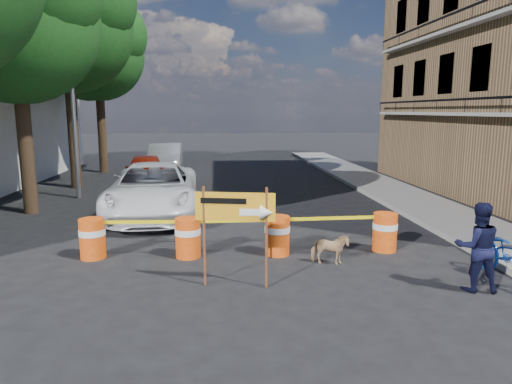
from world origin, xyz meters
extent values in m
plane|color=black|center=(0.00, 0.00, 0.00)|extent=(120.00, 120.00, 0.00)
cube|color=gray|center=(6.20, 6.00, 0.07)|extent=(2.40, 40.00, 0.15)
cylinder|color=#332316|center=(-6.80, 7.00, 2.38)|extent=(0.44, 0.44, 4.76)
sphere|color=#1A4C15|center=(-6.80, 7.00, 5.95)|extent=(5.00, 5.00, 5.00)
sphere|color=#1A4C15|center=(-7.55, 7.62, 5.27)|extent=(3.50, 3.50, 3.50)
cylinder|color=#332316|center=(-6.80, 12.00, 2.66)|extent=(0.44, 0.44, 5.32)
sphere|color=#1A4C15|center=(-6.80, 12.00, 6.65)|extent=(5.40, 5.40, 5.40)
sphere|color=#1A4C15|center=(-7.61, 12.68, 5.89)|extent=(3.78, 3.78, 3.78)
cylinder|color=#332316|center=(-6.80, 17.00, 2.46)|extent=(0.44, 0.44, 4.93)
sphere|color=#1A4C15|center=(-6.80, 17.00, 6.16)|extent=(4.80, 4.80, 4.80)
sphere|color=#1A4C15|center=(-5.96, 16.52, 7.04)|extent=(3.60, 3.60, 3.60)
sphere|color=#1A4C15|center=(-7.52, 17.60, 5.46)|extent=(3.36, 3.36, 3.36)
cylinder|color=gray|center=(-6.00, 9.50, 4.00)|extent=(0.16, 0.16, 8.00)
cylinder|color=#DC430C|center=(-3.61, 2.11, 0.45)|extent=(0.56, 0.56, 0.90)
cylinder|color=white|center=(-3.61, 2.11, 0.60)|extent=(0.58, 0.58, 0.14)
cylinder|color=#DC430C|center=(-1.49, 1.98, 0.45)|extent=(0.56, 0.56, 0.90)
cylinder|color=white|center=(-1.49, 1.98, 0.60)|extent=(0.58, 0.58, 0.14)
cylinder|color=#DC430C|center=(0.54, 1.98, 0.45)|extent=(0.56, 0.56, 0.90)
cylinder|color=white|center=(0.54, 1.98, 0.60)|extent=(0.58, 0.58, 0.14)
cylinder|color=#DC430C|center=(3.10, 2.05, 0.45)|extent=(0.56, 0.56, 0.90)
cylinder|color=white|center=(3.10, 2.05, 0.60)|extent=(0.58, 0.58, 0.14)
cylinder|color=#592D19|center=(-1.08, 0.25, 0.95)|extent=(0.05, 0.05, 1.91)
cylinder|color=#592D19|center=(0.06, 0.01, 0.95)|extent=(0.05, 0.05, 1.91)
cube|color=orange|center=(-0.51, 0.13, 1.54)|extent=(1.46, 0.33, 0.53)
cube|color=white|center=(-0.22, 0.05, 1.44)|extent=(0.42, 0.09, 0.13)
cone|color=white|center=(0.06, 0.00, 1.44)|extent=(0.28, 0.32, 0.28)
cube|color=black|center=(-0.72, 0.15, 1.64)|extent=(0.83, 0.18, 0.11)
imported|color=black|center=(3.86, -0.45, 0.83)|extent=(0.90, 0.76, 1.65)
imported|color=tan|center=(1.56, 1.20, 0.34)|extent=(0.87, 0.56, 0.68)
imported|color=white|center=(-2.80, 6.38, 0.81)|extent=(2.97, 5.97, 1.63)
imported|color=#9C220D|center=(-3.93, 12.39, 0.69)|extent=(2.02, 4.17, 1.37)
imported|color=#A6A9AE|center=(-3.46, 16.42, 0.78)|extent=(1.83, 4.78, 1.55)
camera|label=1|loc=(-0.86, -8.01, 3.26)|focal=32.00mm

